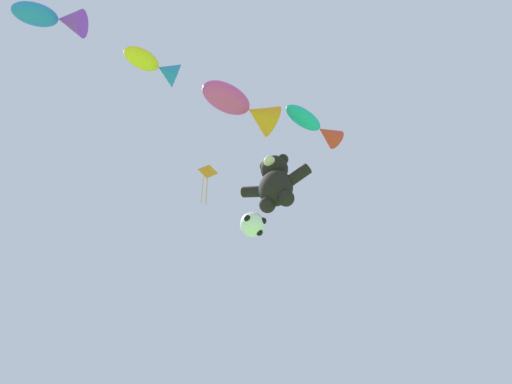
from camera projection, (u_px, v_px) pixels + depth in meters
teddy_bear_kite at (275, 182)px, 11.30m from camera, size 2.50×1.10×2.54m
soccer_ball_kite at (253, 225)px, 10.05m from camera, size 0.81×0.81×0.75m
fish_kite_teal at (316, 126)px, 12.16m from camera, size 1.73×2.34×0.75m
fish_kite_magenta at (244, 107)px, 10.64m from camera, size 2.19×2.55×1.08m
fish_kite_goldfin at (155, 65)px, 9.90m from camera, size 1.44×1.64×0.72m
fish_kite_cobalt at (53, 18)px, 9.88m from camera, size 2.00×1.75×0.80m
diamond_kite at (207, 176)px, 14.27m from camera, size 0.68×0.57×2.51m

